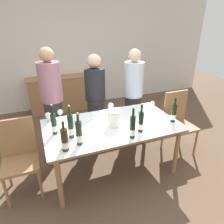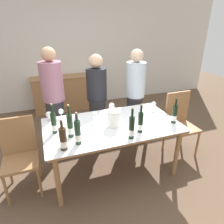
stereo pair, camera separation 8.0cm
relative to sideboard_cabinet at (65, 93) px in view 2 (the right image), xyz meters
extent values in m
plane|color=brown|center=(0.30, -2.51, -0.41)|extent=(12.00, 12.00, 0.00)
cube|color=silver|center=(0.30, 0.29, 0.99)|extent=(8.00, 0.10, 2.80)
cube|color=#996B42|center=(0.00, 0.00, -0.01)|extent=(1.47, 0.44, 0.81)
cube|color=#996B42|center=(0.00, 0.00, 0.40)|extent=(1.51, 0.46, 0.02)
cylinder|color=#996B42|center=(-0.49, -2.92, -0.06)|extent=(0.06, 0.06, 0.70)
cylinder|color=#996B42|center=(1.09, -2.92, -0.06)|extent=(0.06, 0.06, 0.70)
cylinder|color=#996B42|center=(-0.49, -2.11, -0.06)|extent=(0.06, 0.06, 0.70)
cylinder|color=#996B42|center=(1.09, -2.11, -0.06)|extent=(0.06, 0.06, 0.70)
cube|color=#996B42|center=(0.30, -2.51, 0.30)|extent=(1.75, 0.98, 0.04)
cube|color=white|center=(0.30, -2.51, 0.33)|extent=(1.78, 1.01, 0.01)
cylinder|color=white|center=(0.31, -2.56, 0.44)|extent=(0.17, 0.17, 0.22)
cylinder|color=white|center=(0.31, -2.56, 0.54)|extent=(0.18, 0.18, 0.01)
cylinder|color=#1E3323|center=(-0.21, -2.82, 0.47)|extent=(0.07, 0.07, 0.28)
cylinder|color=silver|center=(-0.21, -2.82, 0.41)|extent=(0.07, 0.07, 0.08)
cylinder|color=#1E3323|center=(-0.21, -2.82, 0.65)|extent=(0.03, 0.03, 0.09)
cylinder|color=tan|center=(-0.21, -2.82, 0.70)|extent=(0.02, 0.02, 0.02)
cylinder|color=#332314|center=(-0.38, -2.88, 0.46)|extent=(0.08, 0.08, 0.25)
cylinder|color=silver|center=(-0.38, -2.88, 0.40)|extent=(0.08, 0.08, 0.07)
cylinder|color=#332314|center=(-0.38, -2.88, 0.63)|extent=(0.03, 0.03, 0.09)
cylinder|color=tan|center=(-0.38, -2.88, 0.68)|extent=(0.02, 0.02, 0.02)
cylinder|color=black|center=(0.40, -2.92, 0.46)|extent=(0.07, 0.07, 0.27)
cylinder|color=white|center=(0.40, -2.92, 0.40)|extent=(0.07, 0.07, 0.08)
cylinder|color=black|center=(0.40, -2.92, 0.65)|extent=(0.03, 0.03, 0.10)
cylinder|color=tan|center=(0.40, -2.92, 0.71)|extent=(0.02, 0.02, 0.02)
cylinder|color=black|center=(0.56, -2.82, 0.46)|extent=(0.06, 0.06, 0.26)
cylinder|color=white|center=(0.56, -2.82, 0.40)|extent=(0.07, 0.07, 0.07)
cylinder|color=black|center=(0.56, -2.82, 0.64)|extent=(0.03, 0.03, 0.10)
cylinder|color=tan|center=(0.56, -2.82, 0.69)|extent=(0.02, 0.02, 0.02)
cylinder|color=black|center=(-0.44, -2.48, 0.46)|extent=(0.06, 0.06, 0.26)
cylinder|color=white|center=(-0.44, -2.48, 0.40)|extent=(0.06, 0.06, 0.07)
cylinder|color=black|center=(-0.44, -2.48, 0.64)|extent=(0.03, 0.03, 0.10)
cylinder|color=tan|center=(-0.44, -2.48, 0.70)|extent=(0.02, 0.02, 0.02)
cylinder|color=black|center=(-0.26, -2.64, 0.47)|extent=(0.07, 0.07, 0.29)
cylinder|color=white|center=(-0.26, -2.64, 0.41)|extent=(0.07, 0.07, 0.08)
cylinder|color=black|center=(-0.26, -2.64, 0.67)|extent=(0.02, 0.02, 0.11)
cylinder|color=tan|center=(-0.26, -2.64, 0.73)|extent=(0.02, 0.02, 0.02)
cylinder|color=black|center=(1.10, -2.75, 0.46)|extent=(0.07, 0.07, 0.25)
cylinder|color=white|center=(1.10, -2.75, 0.40)|extent=(0.07, 0.07, 0.07)
cylinder|color=black|center=(1.10, -2.75, 0.63)|extent=(0.03, 0.03, 0.09)
cylinder|color=white|center=(-0.38, -2.34, 0.33)|extent=(0.07, 0.07, 0.00)
cylinder|color=white|center=(-0.38, -2.34, 0.37)|extent=(0.01, 0.01, 0.06)
sphere|color=white|center=(-0.38, -2.34, 0.42)|extent=(0.07, 0.07, 0.07)
cylinder|color=white|center=(-0.31, -2.12, 0.33)|extent=(0.07, 0.07, 0.00)
cylinder|color=white|center=(-0.31, -2.12, 0.38)|extent=(0.01, 0.01, 0.08)
sphere|color=white|center=(-0.31, -2.12, 0.44)|extent=(0.08, 0.08, 0.08)
cylinder|color=white|center=(0.43, -2.15, 0.33)|extent=(0.07, 0.07, 0.00)
cylinder|color=white|center=(0.43, -2.15, 0.37)|extent=(0.01, 0.01, 0.08)
sphere|color=white|center=(0.43, -2.15, 0.44)|extent=(0.09, 0.09, 0.09)
cylinder|color=white|center=(-0.47, -2.12, 0.33)|extent=(0.06, 0.06, 0.00)
cylinder|color=white|center=(-0.47, -2.12, 0.36)|extent=(0.01, 0.01, 0.06)
sphere|color=white|center=(-0.47, -2.12, 0.43)|extent=(0.09, 0.09, 0.09)
cylinder|color=white|center=(0.10, -2.38, 0.33)|extent=(0.07, 0.07, 0.00)
cylinder|color=white|center=(0.10, -2.38, 0.37)|extent=(0.01, 0.01, 0.08)
sphere|color=white|center=(0.10, -2.38, 0.44)|extent=(0.07, 0.07, 0.07)
cylinder|color=white|center=(1.07, -2.28, 0.33)|extent=(0.07, 0.07, 0.00)
cylinder|color=white|center=(1.07, -2.28, 0.37)|extent=(0.01, 0.01, 0.07)
sphere|color=white|center=(1.07, -2.28, 0.43)|extent=(0.07, 0.07, 0.07)
cylinder|color=#996B42|center=(-1.07, -2.70, -0.20)|extent=(0.03, 0.03, 0.42)
cylinder|color=#996B42|center=(-0.70, -2.70, -0.20)|extent=(0.03, 0.03, 0.42)
cylinder|color=#996B42|center=(-1.07, -2.33, -0.20)|extent=(0.03, 0.03, 0.42)
cylinder|color=#996B42|center=(-0.70, -2.33, -0.20)|extent=(0.03, 0.03, 0.42)
cube|color=#996B42|center=(-0.88, -2.51, 0.03)|extent=(0.42, 0.42, 0.04)
cube|color=#996B42|center=(-0.88, -2.32, 0.29)|extent=(0.42, 0.04, 0.49)
cylinder|color=#996B42|center=(1.30, -2.70, -0.19)|extent=(0.03, 0.03, 0.45)
cylinder|color=#996B42|center=(1.67, -2.70, -0.19)|extent=(0.03, 0.03, 0.45)
cylinder|color=#996B42|center=(1.30, -2.33, -0.19)|extent=(0.03, 0.03, 0.45)
cylinder|color=#996B42|center=(1.67, -2.33, -0.19)|extent=(0.03, 0.03, 0.45)
cube|color=#996B42|center=(1.48, -2.51, 0.05)|extent=(0.42, 0.42, 0.04)
cube|color=#996B42|center=(1.48, -2.32, 0.33)|extent=(0.42, 0.04, 0.52)
cylinder|color=#2D2D33|center=(-0.36, -1.71, 0.03)|extent=(0.28, 0.28, 0.89)
cylinder|color=#9E667A|center=(-0.36, -1.71, 0.77)|extent=(0.33, 0.33, 0.59)
sphere|color=tan|center=(-0.36, -1.71, 1.16)|extent=(0.21, 0.21, 0.21)
cylinder|color=#2D2D33|center=(0.33, -1.71, -0.01)|extent=(0.28, 0.28, 0.81)
cylinder|color=black|center=(0.33, -1.71, 0.66)|extent=(0.33, 0.33, 0.52)
sphere|color=#DBAD89|center=(0.33, -1.71, 1.03)|extent=(0.22, 0.22, 0.22)
cylinder|color=#2D2D33|center=(1.00, -1.77, -0.01)|extent=(0.28, 0.28, 0.81)
cylinder|color=silver|center=(1.00, -1.77, 0.69)|extent=(0.33, 0.33, 0.58)
sphere|color=beige|center=(1.00, -1.77, 1.09)|extent=(0.21, 0.21, 0.21)
camera|label=1|loc=(-0.58, -4.71, 1.57)|focal=32.00mm
camera|label=2|loc=(-0.51, -4.74, 1.57)|focal=32.00mm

